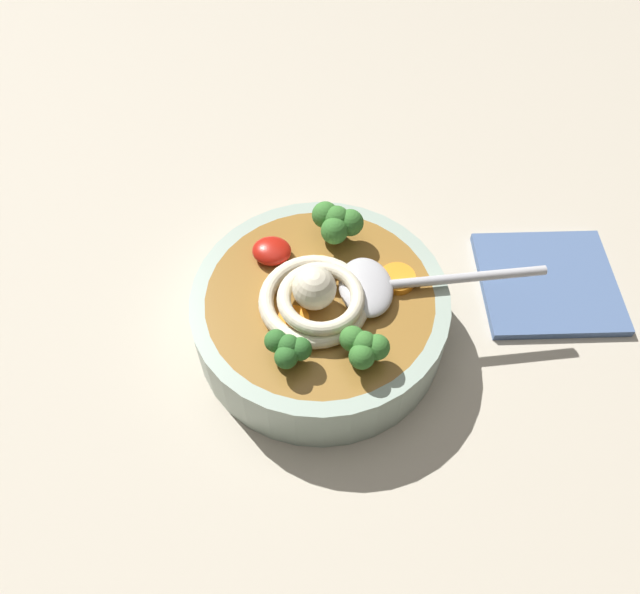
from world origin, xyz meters
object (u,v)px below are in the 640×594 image
at_px(soup_bowl, 320,315).
at_px(folded_napkin, 548,282).
at_px(noodle_pile, 316,297).
at_px(soup_spoon, 383,285).

bearing_deg(soup_bowl, folded_napkin, 24.11).
bearing_deg(folded_napkin, soup_bowl, -155.89).
distance_m(noodle_pile, folded_napkin, 0.23).
bearing_deg(soup_bowl, soup_spoon, 16.63).
height_order(soup_bowl, noodle_pile, noodle_pile).
relative_size(noodle_pile, folded_napkin, 0.80).
distance_m(noodle_pile, soup_spoon, 0.06).
distance_m(soup_bowl, noodle_pile, 0.04).
xyz_separation_m(soup_bowl, soup_spoon, (0.05, 0.01, 0.03)).
bearing_deg(noodle_pile, soup_bowl, 80.72).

